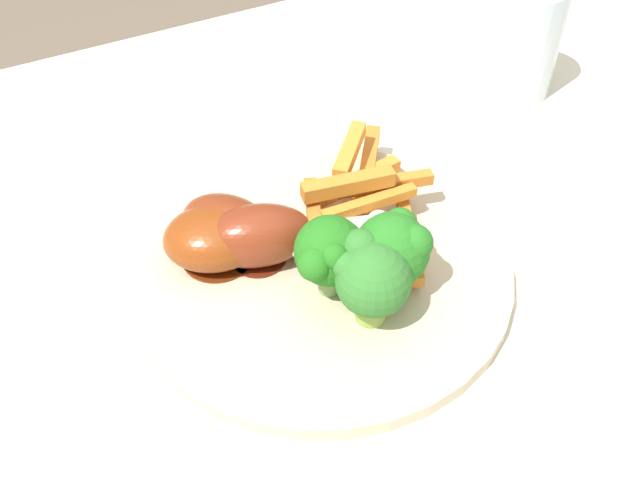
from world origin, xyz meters
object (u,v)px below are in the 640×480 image
carrot_fries_pile (360,192)px  chicken_drumstick_far (235,228)px  dinner_plate (320,266)px  broccoli_floret_front (329,253)px  chicken_drumstick_near (265,235)px  water_glass (523,40)px  broccoli_floret_middle (388,250)px  broccoli_floret_back (370,276)px  dining_table (372,364)px  chicken_drumstick_extra (222,237)px

carrot_fries_pile → chicken_drumstick_far: carrot_fries_pile is taller
chicken_drumstick_far → dinner_plate: bearing=-40.7°
broccoli_floret_front → carrot_fries_pile: bearing=44.7°
chicken_drumstick_near → water_glass: water_glass is taller
dinner_plate → water_glass: bearing=23.8°
broccoli_floret_front → water_glass: bearing=27.8°
broccoli_floret_middle → broccoli_floret_back: 0.02m
dinner_plate → water_glass: size_ratio=2.65×
chicken_drumstick_near → carrot_fries_pile: bearing=6.2°
dining_table → chicken_drumstick_near: (-0.06, 0.06, 0.12)m
dinner_plate → carrot_fries_pile: carrot_fries_pile is taller
broccoli_floret_middle → broccoli_floret_back: bearing=-150.5°
dining_table → dinner_plate: size_ratio=4.66×
chicken_drumstick_extra → carrot_fries_pile: bearing=-3.4°
dinner_plate → chicken_drumstick_extra: chicken_drumstick_extra is taller
water_glass → broccoli_floret_middle: bearing=-146.4°
chicken_drumstick_near → dining_table: bearing=-44.1°
dining_table → chicken_drumstick_extra: bearing=139.5°
dining_table → broccoli_floret_front: size_ratio=20.90×
broccoli_floret_middle → chicken_drumstick_near: (-0.06, 0.07, -0.02)m
broccoli_floret_back → dinner_plate: bearing=93.6°
chicken_drumstick_extra → water_glass: size_ratio=1.24×
dinner_plate → water_glass: 0.31m
broccoli_floret_middle → carrot_fries_pile: broccoli_floret_middle is taller
chicken_drumstick_extra → dining_table: bearing=-40.5°
broccoli_floret_back → carrot_fries_pile: (0.05, 0.09, -0.02)m
broccoli_floret_back → carrot_fries_pile: bearing=62.0°
dining_table → dinner_plate: (-0.03, 0.04, 0.09)m
chicken_drumstick_near → chicken_drumstick_extra: chicken_drumstick_near is taller
broccoli_floret_middle → chicken_drumstick_near: 0.09m
broccoli_floret_middle → water_glass: 0.31m
broccoli_floret_middle → dinner_plate: bearing=117.6°
chicken_drumstick_far → chicken_drumstick_extra: 0.01m
dining_table → broccoli_floret_middle: bearing=-106.0°
dining_table → broccoli_floret_back: bearing=-137.4°
chicken_drumstick_near → water_glass: size_ratio=1.32×
dinner_plate → dining_table: bearing=-53.5°
dinner_plate → carrot_fries_pile: (0.05, 0.03, 0.03)m
broccoli_floret_middle → broccoli_floret_front: bearing=152.7°
dining_table → water_glass: 0.33m
dining_table → carrot_fries_pile: (0.02, 0.07, 0.12)m
broccoli_floret_middle → chicken_drumstick_far: size_ratio=0.56×
carrot_fries_pile → dining_table: bearing=-109.3°
dinner_plate → chicken_drumstick_extra: (-0.06, 0.04, 0.03)m
broccoli_floret_middle → chicken_drumstick_extra: bearing=134.9°
broccoli_floret_front → carrot_fries_pile: 0.09m
broccoli_floret_middle → chicken_drumstick_extra: 0.12m
broccoli_floret_front → chicken_drumstick_extra: size_ratio=0.48×
carrot_fries_pile → chicken_drumstick_far: (-0.10, 0.01, -0.00)m
chicken_drumstick_far → water_glass: 0.34m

